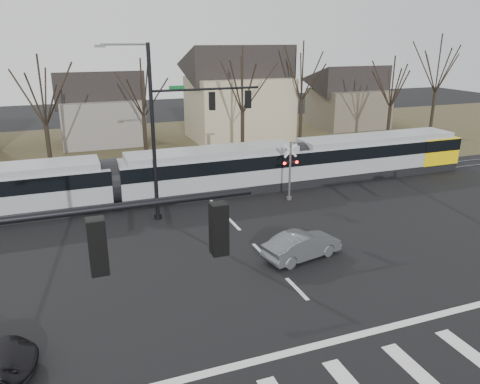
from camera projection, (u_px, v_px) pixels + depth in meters
name	position (u px, v px, depth m)	size (l,w,h in m)	color
ground	(320.00, 313.00, 18.65)	(140.00, 140.00, 0.00)	black
grass_verge	(159.00, 147.00, 47.04)	(140.00, 28.00, 0.01)	#38331E
crosswalk	(383.00, 377.00, 15.10)	(27.00, 2.60, 0.01)	silver
stop_line	(345.00, 338.00, 17.05)	(28.00, 0.35, 0.01)	silver
lane_dashes	(205.00, 194.00, 32.85)	(0.18, 30.00, 0.01)	silver
rail_pair	(205.00, 194.00, 32.66)	(90.00, 1.52, 0.06)	#59595E
tram	(211.00, 170.00, 32.47)	(41.69, 3.10, 3.16)	gray
sedan	(302.00, 245.00, 23.11)	(4.31, 2.28, 1.35)	#484B4F
signal_pole_far	(180.00, 123.00, 27.14)	(9.28, 0.44, 10.20)	black
rail_crossing_signal	(290.00, 173.00, 31.10)	(1.08, 0.36, 4.00)	#59595B
tree_row	(192.00, 103.00, 40.83)	(59.20, 7.20, 10.00)	black
house_b	(100.00, 104.00, 47.66)	(8.64, 7.56, 7.65)	slate
house_c	(239.00, 90.00, 49.33)	(10.80, 8.64, 10.10)	tan
house_d	(349.00, 94.00, 56.57)	(8.64, 7.56, 7.65)	brown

